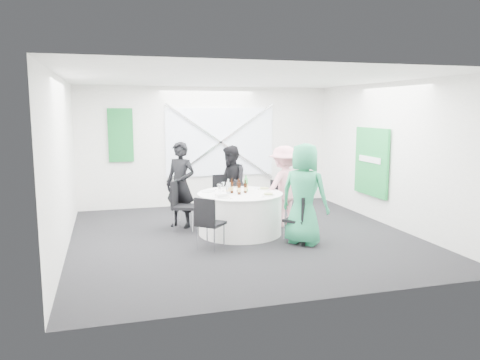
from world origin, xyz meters
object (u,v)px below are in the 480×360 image
object	(u,v)px
chair_back_left	(181,202)
person_woman_green	(304,194)
chair_front_left	(208,220)
person_woman_pink	(284,186)
chair_front_right	(301,216)
chair_back	(224,194)
person_man_back_left	(181,185)
banquet_table	(240,213)
person_man_back	(231,184)
chair_back_right	(275,198)
green_water_bottle	(246,185)
clear_water_bottle	(228,188)

from	to	relation	value
chair_back_left	person_woman_green	world-z (taller)	person_woman_green
chair_front_left	person_woman_pink	bearing A→B (deg)	-103.66
chair_front_right	chair_back	bearing A→B (deg)	-108.27
chair_back_left	person_man_back_left	xyz separation A→B (m)	(0.05, 0.30, 0.27)
banquet_table	person_woman_pink	world-z (taller)	person_woman_pink
banquet_table	person_man_back	world-z (taller)	person_man_back
chair_back_left	chair_back_right	size ratio (longest dim) A/B	1.13
person_woman_green	chair_back	bearing A→B (deg)	-18.52
chair_back	green_water_bottle	xyz separation A→B (m)	(0.19, -0.96, 0.33)
banquet_table	person_woman_green	world-z (taller)	person_woman_green
chair_front_right	person_woman_green	world-z (taller)	person_woman_green
chair_back_right	clear_water_bottle	xyz separation A→B (m)	(-1.15, -0.67, 0.37)
person_man_back	green_water_bottle	xyz separation A→B (m)	(0.06, -0.89, 0.10)
person_man_back	chair_back_right	bearing A→B (deg)	71.78
person_woman_green	chair_back_left	bearing A→B (deg)	10.07
chair_front_left	clear_water_bottle	xyz separation A→B (m)	(0.56, 0.85, 0.35)
chair_back_right	person_man_back_left	world-z (taller)	person_man_back_left
chair_front_right	person_man_back	xyz separation A→B (m)	(-0.72, 1.93, 0.30)
chair_front_right	clear_water_bottle	size ratio (longest dim) A/B	3.07
banquet_table	person_man_back_left	distance (m)	1.33
person_woman_pink	green_water_bottle	distance (m)	0.88
chair_front_left	person_woman_pink	size ratio (longest dim) A/B	0.56
person_woman_green	clear_water_bottle	distance (m)	1.42
person_woman_pink	person_woman_green	size ratio (longest dim) A/B	0.92
banquet_table	green_water_bottle	bearing A→B (deg)	37.78
person_man_back	clear_water_bottle	world-z (taller)	person_man_back
chair_back_left	person_man_back_left	size ratio (longest dim) A/B	0.57
person_man_back	person_woman_pink	distance (m)	1.12
chair_back_right	person_woman_pink	xyz separation A→B (m)	(0.07, -0.31, 0.30)
person_woman_pink	clear_water_bottle	bearing A→B (deg)	-2.50
banquet_table	person_woman_pink	size ratio (longest dim) A/B	0.99
chair_front_right	green_water_bottle	world-z (taller)	green_water_bottle
clear_water_bottle	green_water_bottle	bearing A→B (deg)	19.60
person_man_back	green_water_bottle	world-z (taller)	person_man_back
chair_front_right	person_man_back_left	xyz separation A→B (m)	(-1.78, 1.71, 0.35)
chair_back_left	person_woman_green	bearing A→B (deg)	-101.32
chair_front_left	person_man_back_left	size ratio (longest dim) A/B	0.53
person_man_back_left	green_water_bottle	bearing A→B (deg)	8.01
clear_water_bottle	person_man_back_left	bearing A→B (deg)	132.58
person_woman_pink	person_man_back_left	bearing A→B (deg)	-31.83
chair_front_right	person_man_back_left	world-z (taller)	person_man_back_left
chair_front_left	chair_back	bearing A→B (deg)	-68.81
banquet_table	chair_back_right	size ratio (longest dim) A/B	1.85
chair_back	person_woman_green	xyz separation A→B (m)	(0.90, -2.00, 0.31)
chair_front_right	person_woman_green	size ratio (longest dim) A/B	0.48
person_man_back_left	clear_water_bottle	distance (m)	1.10
chair_front_left	green_water_bottle	distance (m)	1.40
chair_back_left	person_man_back_left	distance (m)	0.40
green_water_bottle	chair_front_left	bearing A→B (deg)	-133.58
green_water_bottle	chair_back	bearing A→B (deg)	101.06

